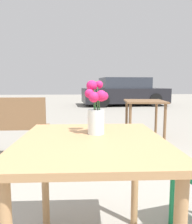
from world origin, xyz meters
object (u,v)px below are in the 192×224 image
at_px(table_front, 92,160).
at_px(flower_vase, 96,112).
at_px(parked_car, 124,92).
at_px(table_back, 144,107).

distance_m(table_front, flower_vase, 0.27).
bearing_deg(flower_vase, parked_car, 76.95).
bearing_deg(table_back, parked_car, 81.36).
height_order(table_back, parked_car, parked_car).
bearing_deg(table_front, parked_car, 76.92).
bearing_deg(flower_vase, table_back, 67.47).
distance_m(table_back, parked_car, 6.45).
bearing_deg(table_front, flower_vase, 74.52).
bearing_deg(parked_car, table_front, -103.08).
distance_m(flower_vase, table_back, 3.02).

